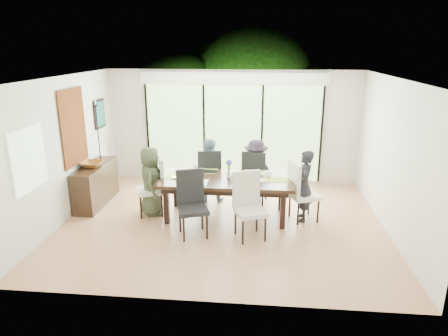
# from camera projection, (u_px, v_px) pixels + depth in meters

# --- Properties ---
(floor) EXTENTS (6.00, 5.00, 0.01)m
(floor) POSITION_uv_depth(u_px,v_px,m) (223.00, 222.00, 7.64)
(floor) COLOR #9B5C3E
(floor) RESTS_ON ground
(ceiling) EXTENTS (6.00, 5.00, 0.01)m
(ceiling) POSITION_uv_depth(u_px,v_px,m) (223.00, 77.00, 6.84)
(ceiling) COLOR white
(ceiling) RESTS_ON wall_back
(wall_back) EXTENTS (6.00, 0.02, 2.70)m
(wall_back) POSITION_uv_depth(u_px,v_px,m) (233.00, 127.00, 9.63)
(wall_back) COLOR beige
(wall_back) RESTS_ON floor
(wall_front) EXTENTS (6.00, 0.02, 2.70)m
(wall_front) POSITION_uv_depth(u_px,v_px,m) (202.00, 207.00, 4.85)
(wall_front) COLOR white
(wall_front) RESTS_ON floor
(wall_left) EXTENTS (0.02, 5.00, 2.70)m
(wall_left) POSITION_uv_depth(u_px,v_px,m) (64.00, 150.00, 7.51)
(wall_left) COLOR beige
(wall_left) RESTS_ON floor
(wall_right) EXTENTS (0.02, 5.00, 2.70)m
(wall_right) POSITION_uv_depth(u_px,v_px,m) (394.00, 158.00, 6.96)
(wall_right) COLOR beige
(wall_right) RESTS_ON floor
(glass_doors) EXTENTS (4.20, 0.02, 2.30)m
(glass_doors) POSITION_uv_depth(u_px,v_px,m) (233.00, 133.00, 9.63)
(glass_doors) COLOR #598C3F
(glass_doors) RESTS_ON wall_back
(blinds_header) EXTENTS (4.40, 0.06, 0.28)m
(blinds_header) POSITION_uv_depth(u_px,v_px,m) (233.00, 78.00, 9.24)
(blinds_header) COLOR white
(blinds_header) RESTS_ON wall_back
(mullion_a) EXTENTS (0.05, 0.04, 2.30)m
(mullion_a) POSITION_uv_depth(u_px,v_px,m) (148.00, 132.00, 9.81)
(mullion_a) COLOR black
(mullion_a) RESTS_ON wall_back
(mullion_b) EXTENTS (0.05, 0.04, 2.30)m
(mullion_b) POSITION_uv_depth(u_px,v_px,m) (204.00, 133.00, 9.69)
(mullion_b) COLOR black
(mullion_b) RESTS_ON wall_back
(mullion_c) EXTENTS (0.05, 0.04, 2.30)m
(mullion_c) POSITION_uv_depth(u_px,v_px,m) (262.00, 134.00, 9.56)
(mullion_c) COLOR black
(mullion_c) RESTS_ON wall_back
(mullion_d) EXTENTS (0.05, 0.04, 2.30)m
(mullion_d) POSITION_uv_depth(u_px,v_px,m) (321.00, 135.00, 9.43)
(mullion_d) COLOR black
(mullion_d) RESTS_ON wall_back
(side_window) EXTENTS (0.02, 0.90, 1.00)m
(side_window) POSITION_uv_depth(u_px,v_px,m) (29.00, 159.00, 6.32)
(side_window) COLOR #8CAD7F
(side_window) RESTS_ON wall_left
(deck) EXTENTS (6.00, 1.80, 0.10)m
(deck) POSITION_uv_depth(u_px,v_px,m) (235.00, 171.00, 10.88)
(deck) COLOR brown
(deck) RESTS_ON ground
(rail_top) EXTENTS (6.00, 0.08, 0.06)m
(rail_top) POSITION_uv_depth(u_px,v_px,m) (237.00, 143.00, 11.47)
(rail_top) COLOR brown
(rail_top) RESTS_ON deck
(foliage_left) EXTENTS (3.20, 3.20, 3.20)m
(foliage_left) POSITION_uv_depth(u_px,v_px,m) (181.00, 106.00, 12.32)
(foliage_left) COLOR #14380F
(foliage_left) RESTS_ON ground
(foliage_mid) EXTENTS (4.00, 4.00, 4.00)m
(foliage_mid) POSITION_uv_depth(u_px,v_px,m) (253.00, 93.00, 12.59)
(foliage_mid) COLOR #14380F
(foliage_mid) RESTS_ON ground
(foliage_right) EXTENTS (2.80, 2.80, 2.80)m
(foliage_right) POSITION_uv_depth(u_px,v_px,m) (313.00, 115.00, 11.82)
(foliage_right) COLOR #14380F
(foliage_right) RESTS_ON ground
(foliage_far) EXTENTS (3.60, 3.60, 3.60)m
(foliage_far) POSITION_uv_depth(u_px,v_px,m) (224.00, 95.00, 13.40)
(foliage_far) COLOR #14380F
(foliage_far) RESTS_ON ground
(table_top) EXTENTS (2.55, 1.17, 0.06)m
(table_top) POSITION_uv_depth(u_px,v_px,m) (226.00, 180.00, 7.65)
(table_top) COLOR black
(table_top) RESTS_ON floor
(table_apron) EXTENTS (2.34, 0.96, 0.11)m
(table_apron) POSITION_uv_depth(u_px,v_px,m) (226.00, 184.00, 7.68)
(table_apron) COLOR black
(table_apron) RESTS_ON floor
(table_leg_fl) EXTENTS (0.10, 0.10, 0.73)m
(table_leg_fl) POSITION_uv_depth(u_px,v_px,m) (166.00, 205.00, 7.46)
(table_leg_fl) COLOR black
(table_leg_fl) RESTS_ON floor
(table_leg_fr) EXTENTS (0.10, 0.10, 0.73)m
(table_leg_fr) POSITION_uv_depth(u_px,v_px,m) (283.00, 210.00, 7.26)
(table_leg_fr) COLOR black
(table_leg_fr) RESTS_ON floor
(table_leg_bl) EXTENTS (0.10, 0.10, 0.73)m
(table_leg_bl) POSITION_uv_depth(u_px,v_px,m) (176.00, 190.00, 8.27)
(table_leg_bl) COLOR black
(table_leg_bl) RESTS_ON floor
(table_leg_br) EXTENTS (0.10, 0.10, 0.73)m
(table_leg_br) POSITION_uv_depth(u_px,v_px,m) (281.00, 193.00, 8.08)
(table_leg_br) COLOR black
(table_leg_br) RESTS_ON floor
(chair_left_end) EXTENTS (0.61, 0.61, 1.17)m
(chair_left_end) POSITION_uv_depth(u_px,v_px,m) (150.00, 186.00, 7.84)
(chair_left_end) COLOR silver
(chair_left_end) RESTS_ON floor
(chair_right_end) EXTENTS (0.62, 0.62, 1.17)m
(chair_right_end) POSITION_uv_depth(u_px,v_px,m) (305.00, 191.00, 7.56)
(chair_right_end) COLOR white
(chair_right_end) RESTS_ON floor
(chair_far_left) EXTENTS (0.58, 0.58, 1.17)m
(chair_far_left) POSITION_uv_depth(u_px,v_px,m) (209.00, 174.00, 8.55)
(chair_far_left) COLOR black
(chair_far_left) RESTS_ON floor
(chair_far_right) EXTENTS (0.57, 0.57, 1.17)m
(chair_far_right) POSITION_uv_depth(u_px,v_px,m) (255.00, 176.00, 8.46)
(chair_far_right) COLOR black
(chair_far_right) RESTS_ON floor
(chair_near_left) EXTENTS (0.63, 0.63, 1.17)m
(chair_near_left) POSITION_uv_depth(u_px,v_px,m) (193.00, 205.00, 6.92)
(chair_near_left) COLOR black
(chair_near_left) RESTS_ON floor
(chair_near_right) EXTENTS (0.64, 0.64, 1.17)m
(chair_near_right) POSITION_uv_depth(u_px,v_px,m) (250.00, 207.00, 6.83)
(chair_near_right) COLOR beige
(chair_near_right) RESTS_ON floor
(person_left_end) EXTENTS (0.54, 0.72, 1.37)m
(person_left_end) POSITION_uv_depth(u_px,v_px,m) (151.00, 181.00, 7.81)
(person_left_end) COLOR #39432D
(person_left_end) RESTS_ON floor
(person_right_end) EXTENTS (0.42, 0.65, 1.37)m
(person_right_end) POSITION_uv_depth(u_px,v_px,m) (304.00, 186.00, 7.54)
(person_right_end) COLOR black
(person_right_end) RESTS_ON floor
(person_far_left) EXTENTS (0.65, 0.41, 1.37)m
(person_far_left) POSITION_uv_depth(u_px,v_px,m) (209.00, 170.00, 8.50)
(person_far_left) COLOR #7A9BB0
(person_far_left) RESTS_ON floor
(person_far_right) EXTENTS (0.65, 0.41, 1.37)m
(person_far_right) POSITION_uv_depth(u_px,v_px,m) (256.00, 171.00, 8.41)
(person_far_right) COLOR black
(person_far_right) RESTS_ON floor
(placemat_left) EXTENTS (0.47, 0.34, 0.01)m
(placemat_left) POSITION_uv_depth(u_px,v_px,m) (177.00, 176.00, 7.73)
(placemat_left) COLOR #85BE44
(placemat_left) RESTS_ON table_top
(placemat_right) EXTENTS (0.47, 0.34, 0.01)m
(placemat_right) POSITION_uv_depth(u_px,v_px,m) (276.00, 179.00, 7.55)
(placemat_right) COLOR #98A93C
(placemat_right) RESTS_ON table_top
(placemat_far_l) EXTENTS (0.47, 0.34, 0.01)m
(placemat_far_l) POSITION_uv_depth(u_px,v_px,m) (206.00, 171.00, 8.06)
(placemat_far_l) COLOR #90B841
(placemat_far_l) RESTS_ON table_top
(placemat_far_r) EXTENTS (0.47, 0.34, 0.01)m
(placemat_far_r) POSITION_uv_depth(u_px,v_px,m) (255.00, 172.00, 7.97)
(placemat_far_r) COLOR #90C747
(placemat_far_r) RESTS_ON table_top
(placemat_paper) EXTENTS (0.47, 0.34, 0.01)m
(placemat_paper) POSITION_uv_depth(u_px,v_px,m) (195.00, 182.00, 7.40)
(placemat_paper) COLOR white
(placemat_paper) RESTS_ON table_top
(tablet_far_l) EXTENTS (0.28, 0.19, 0.01)m
(tablet_far_l) POSITION_uv_depth(u_px,v_px,m) (210.00, 171.00, 8.00)
(tablet_far_l) COLOR black
(tablet_far_l) RESTS_ON table_top
(tablet_far_r) EXTENTS (0.26, 0.18, 0.01)m
(tablet_far_r) POSITION_uv_depth(u_px,v_px,m) (253.00, 173.00, 7.92)
(tablet_far_r) COLOR black
(tablet_far_r) RESTS_ON table_top
(papers) EXTENTS (0.32, 0.23, 0.00)m
(papers) POSITION_uv_depth(u_px,v_px,m) (263.00, 180.00, 7.53)
(papers) COLOR white
(papers) RESTS_ON table_top
(platter_base) EXTENTS (0.28, 0.28, 0.03)m
(platter_base) POSITION_uv_depth(u_px,v_px,m) (195.00, 181.00, 7.40)
(platter_base) COLOR white
(platter_base) RESTS_ON table_top
(platter_snacks) EXTENTS (0.21, 0.21, 0.01)m
(platter_snacks) POSITION_uv_depth(u_px,v_px,m) (195.00, 180.00, 7.39)
(platter_snacks) COLOR orange
(platter_snacks) RESTS_ON table_top
(vase) EXTENTS (0.09, 0.09, 0.13)m
(vase) POSITION_uv_depth(u_px,v_px,m) (229.00, 174.00, 7.66)
(vase) COLOR silver
(vase) RESTS_ON table_top
(hyacinth_stems) EXTENTS (0.04, 0.04, 0.17)m
(hyacinth_stems) POSITION_uv_depth(u_px,v_px,m) (229.00, 168.00, 7.63)
(hyacinth_stems) COLOR #337226
(hyacinth_stems) RESTS_ON table_top
(hyacinth_blooms) EXTENTS (0.12, 0.12, 0.12)m
(hyacinth_blooms) POSITION_uv_depth(u_px,v_px,m) (229.00, 162.00, 7.59)
(hyacinth_blooms) COLOR #4557AD
(hyacinth_blooms) RESTS_ON table_top
(laptop) EXTENTS (0.40, 0.32, 0.03)m
(laptop) POSITION_uv_depth(u_px,v_px,m) (181.00, 178.00, 7.62)
(laptop) COLOR silver
(laptop) RESTS_ON table_top
(cup_a) EXTENTS (0.18, 0.18, 0.10)m
(cup_a) POSITION_uv_depth(u_px,v_px,m) (191.00, 172.00, 7.83)
(cup_a) COLOR white
(cup_a) RESTS_ON table_top
(cup_b) EXTENTS (0.15, 0.15, 0.10)m
(cup_b) POSITION_uv_depth(u_px,v_px,m) (233.00, 178.00, 7.52)
(cup_b) COLOR white
(cup_b) RESTS_ON table_top
(cup_c) EXTENTS (0.18, 0.18, 0.10)m
(cup_c) POSITION_uv_depth(u_px,v_px,m) (268.00, 175.00, 7.65)
(cup_c) COLOR white
(cup_c) RESTS_ON table_top
(book) EXTENTS (0.27, 0.29, 0.02)m
(book) POSITION_uv_depth(u_px,v_px,m) (239.00, 177.00, 7.66)
(book) COLOR white
(book) RESTS_ON table_top
(sideboard) EXTENTS (0.42, 1.50, 0.84)m
(sideboard) POSITION_uv_depth(u_px,v_px,m) (96.00, 184.00, 8.42)
(sideboard) COLOR black
(sideboard) RESTS_ON floor
(bowl) EXTENTS (0.45, 0.45, 0.11)m
(bowl) POSITION_uv_depth(u_px,v_px,m) (92.00, 164.00, 8.18)
(bowl) COLOR brown
(bowl) RESTS_ON sideboard
(candlestick_base) EXTENTS (0.09, 0.09, 0.04)m
(candlestick_base) POSITION_uv_depth(u_px,v_px,m) (101.00, 160.00, 8.62)
(candlestick_base) COLOR black
(candlestick_base) RESTS_ON sideboard
(candlestick_shaft) EXTENTS (0.02, 0.02, 1.17)m
(candlestick_shaft) POSITION_uv_depth(u_px,v_px,m) (98.00, 133.00, 8.45)
(candlestick_shaft) COLOR black
(candlestick_shaft) RESTS_ON sideboard
(candlestick_pan) EXTENTS (0.09, 0.09, 0.03)m
(candlestick_pan) POSITION_uv_depth(u_px,v_px,m) (95.00, 106.00, 8.28)
(candlestick_pan) COLOR black
(candlestick_pan) RESTS_ON sideboard
(candle) EXTENTS (0.03, 0.03, 0.09)m
(candle) POSITION_uv_depth(u_px,v_px,m) (95.00, 103.00, 8.26)
(candle) COLOR silver
(candle) RESTS_ON sideboard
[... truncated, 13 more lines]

